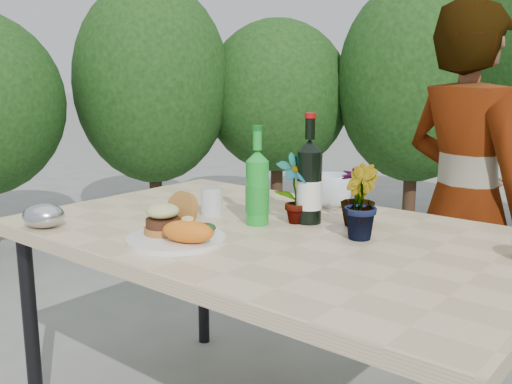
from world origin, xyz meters
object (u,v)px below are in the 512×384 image
Objects in this scene: person at (463,205)px; patio_table at (272,247)px; wine_bottle at (309,183)px; dinner_plate at (177,239)px.

patio_table is at bearing 87.67° from person.
patio_table is 0.24m from wine_bottle.
patio_table is 4.56× the size of wine_bottle.
person is (0.28, 0.62, -0.14)m from wine_bottle.
dinner_plate is 1.13m from person.
patio_table is 0.83m from person.
person reaches higher than wine_bottle.
dinner_plate is 0.19× the size of person.
patio_table is 1.08× the size of person.
wine_bottle is at bearing 68.50° from dinner_plate.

